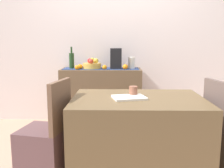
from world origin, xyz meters
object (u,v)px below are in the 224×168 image
object	(u,v)px
fruit_bowl	(92,66)
chair_near_window	(45,148)
sideboard_console	(101,97)
dining_table	(138,138)
open_book	(129,97)
wine_bottle	(72,60)
coffee_cup	(133,91)
coffee_maker	(116,59)
ceramic_vase	(131,63)

from	to	relation	value
fruit_bowl	chair_near_window	distance (m)	1.62
fruit_bowl	sideboard_console	bearing A→B (deg)	0.00
dining_table	open_book	bearing A→B (deg)	-165.60
sideboard_console	open_book	world-z (taller)	sideboard_console
dining_table	wine_bottle	bearing A→B (deg)	119.99
wine_bottle	coffee_cup	world-z (taller)	wine_bottle
wine_bottle	dining_table	size ratio (longest dim) A/B	0.27
open_book	chair_near_window	size ratio (longest dim) A/B	0.31
dining_table	sideboard_console	bearing A→B (deg)	106.05
coffee_maker	ceramic_vase	world-z (taller)	coffee_maker
sideboard_console	dining_table	xyz separation A→B (m)	(0.42, -1.46, -0.05)
sideboard_console	fruit_bowl	distance (m)	0.48
ceramic_vase	chair_near_window	bearing A→B (deg)	-120.61
fruit_bowl	dining_table	distance (m)	1.64
wine_bottle	coffee_cup	size ratio (longest dim) A/B	3.42
sideboard_console	fruit_bowl	xyz separation A→B (m)	(-0.13, 0.00, 0.46)
dining_table	chair_near_window	distance (m)	0.85
fruit_bowl	open_book	distance (m)	1.56
fruit_bowl	wine_bottle	distance (m)	0.30
open_book	ceramic_vase	bearing A→B (deg)	72.25
sideboard_console	ceramic_vase	world-z (taller)	ceramic_vase
coffee_maker	chair_near_window	xyz separation A→B (m)	(-0.64, -1.47, -0.72)
fruit_bowl	open_book	world-z (taller)	fruit_bowl
sideboard_console	dining_table	bearing A→B (deg)	-73.95
sideboard_console	coffee_maker	size ratio (longest dim) A/B	3.92
ceramic_vase	coffee_maker	bearing A→B (deg)	180.00
fruit_bowl	open_book	bearing A→B (deg)	-72.39
wine_bottle	chair_near_window	size ratio (longest dim) A/B	0.35
fruit_bowl	coffee_cup	world-z (taller)	fruit_bowl
coffee_maker	sideboard_console	bearing A→B (deg)	180.00
coffee_cup	ceramic_vase	bearing A→B (deg)	87.58
ceramic_vase	coffee_cup	xyz separation A→B (m)	(-0.06, -1.39, -0.14)
dining_table	ceramic_vase	bearing A→B (deg)	89.26
sideboard_console	coffee_cup	size ratio (longest dim) A/B	12.55
open_book	coffee_cup	xyz separation A→B (m)	(0.04, 0.10, 0.04)
fruit_bowl	ceramic_vase	xyz separation A→B (m)	(0.57, 0.00, 0.04)
coffee_maker	wine_bottle	bearing A→B (deg)	180.00
wine_bottle	coffee_maker	size ratio (longest dim) A/B	1.07
coffee_maker	open_book	bearing A→B (deg)	-85.14
sideboard_console	dining_table	distance (m)	1.52
wine_bottle	chair_near_window	world-z (taller)	wine_bottle
coffee_cup	dining_table	bearing A→B (deg)	-62.02
coffee_maker	coffee_cup	size ratio (longest dim) A/B	3.20
sideboard_console	wine_bottle	bearing A→B (deg)	180.00
coffee_maker	ceramic_vase	distance (m)	0.24
wine_bottle	coffee_maker	distance (m)	0.64
sideboard_console	ceramic_vase	size ratio (longest dim) A/B	6.79
coffee_maker	dining_table	distance (m)	1.60
sideboard_console	chair_near_window	size ratio (longest dim) A/B	1.28
wine_bottle	dining_table	xyz separation A→B (m)	(0.84, -1.46, -0.59)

